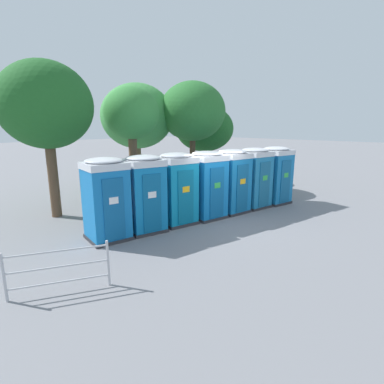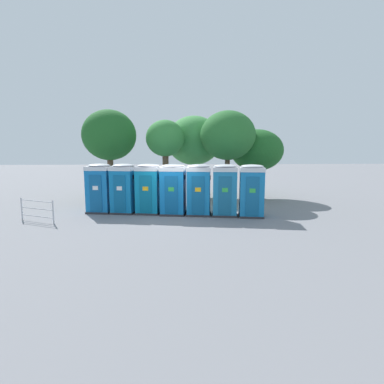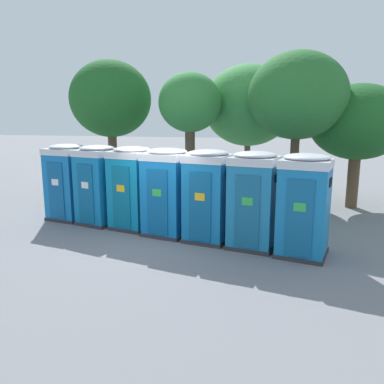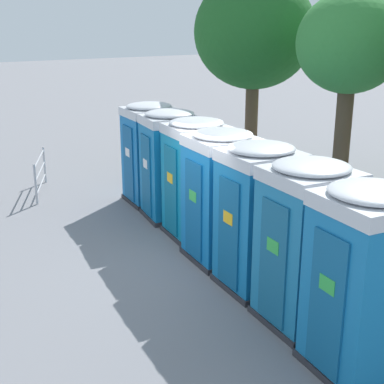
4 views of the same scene
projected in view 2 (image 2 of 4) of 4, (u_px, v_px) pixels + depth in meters
ground_plane at (172, 216)px, 14.74m from camera, size 120.00×120.00×0.00m
portapotty_0 at (100, 188)px, 15.53m from camera, size 1.38×1.38×2.54m
portapotty_1 at (124, 188)px, 15.37m from camera, size 1.41×1.44×2.54m
portapotty_2 at (149, 189)px, 15.27m from camera, size 1.40×1.41×2.54m
portapotty_3 at (173, 189)px, 15.01m from camera, size 1.41×1.39×2.54m
portapotty_4 at (199, 190)px, 14.88m from camera, size 1.34×1.37×2.54m
portapotty_5 at (225, 190)px, 14.74m from camera, size 1.37×1.38×2.54m
portapotty_6 at (252, 190)px, 14.52m from camera, size 1.38×1.40×2.54m
street_tree_0 at (165, 140)px, 18.60m from camera, size 2.40×2.40×5.10m
street_tree_1 at (194, 141)px, 20.94m from camera, size 3.82×3.82×5.61m
street_tree_2 at (109, 136)px, 18.62m from camera, size 3.32×3.32×5.73m
street_tree_3 at (257, 151)px, 20.23m from camera, size 3.53×3.53×4.64m
street_tree_4 at (228, 136)px, 18.89m from camera, size 3.48×3.48×5.71m
event_barrier at (37, 209)px, 13.47m from camera, size 1.83×0.99×1.05m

